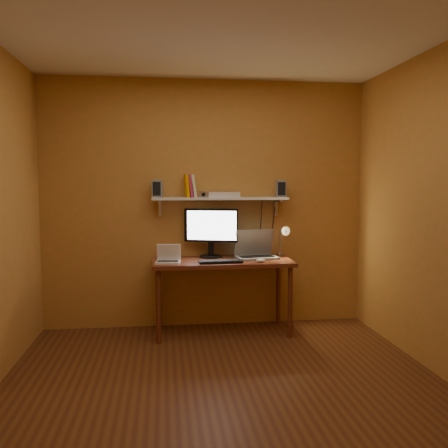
{
  "coord_description": "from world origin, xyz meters",
  "views": [
    {
      "loc": [
        -0.44,
        -3.4,
        1.53
      ],
      "look_at": [
        0.14,
        1.18,
        1.12
      ],
      "focal_mm": 38.0,
      "sensor_mm": 36.0,
      "label": 1
    }
  ],
  "objects": [
    {
      "name": "books",
      "position": [
        -0.17,
        1.49,
        1.49
      ],
      "size": [
        0.13,
        0.16,
        0.24
      ],
      "color": "#EF9900",
      "rests_on": "wall_shelf"
    },
    {
      "name": "desk",
      "position": [
        0.14,
        1.28,
        0.66
      ],
      "size": [
        1.4,
        0.6,
        0.75
      ],
      "color": "#612E17",
      "rests_on": "ground"
    },
    {
      "name": "mouse",
      "position": [
        0.49,
        1.09,
        0.77
      ],
      "size": [
        0.1,
        0.07,
        0.03
      ],
      "primitive_type": "ellipsoid",
      "rotation": [
        0.0,
        0.0,
        -0.08
      ],
      "color": "white",
      "rests_on": "desk"
    },
    {
      "name": "netbook",
      "position": [
        -0.4,
        1.18,
        0.8
      ],
      "size": [
        0.25,
        0.2,
        0.18
      ],
      "rotation": [
        0.0,
        0.0,
        -0.15
      ],
      "color": "white",
      "rests_on": "desk"
    },
    {
      "name": "router",
      "position": [
        0.17,
        1.47,
        1.4
      ],
      "size": [
        0.33,
        0.22,
        0.05
      ],
      "primitive_type": "cube",
      "rotation": [
        0.0,
        0.0,
        -0.03
      ],
      "color": "white",
      "rests_on": "wall_shelf"
    },
    {
      "name": "keyboard",
      "position": [
        0.1,
        1.11,
        0.76
      ],
      "size": [
        0.43,
        0.16,
        0.02
      ],
      "primitive_type": "cube",
      "rotation": [
        0.0,
        0.0,
        0.06
      ],
      "color": "black",
      "rests_on": "desk"
    },
    {
      "name": "speaker_right",
      "position": [
        0.78,
        1.46,
        1.46
      ],
      "size": [
        0.1,
        0.1,
        0.18
      ],
      "primitive_type": "cube",
      "rotation": [
        0.0,
        0.0,
        -0.08
      ],
      "color": "gray",
      "rests_on": "wall_shelf"
    },
    {
      "name": "laptop",
      "position": [
        0.49,
        1.38,
        0.83
      ],
      "size": [
        0.45,
        0.35,
        0.29
      ],
      "rotation": [
        0.0,
        0.0,
        0.14
      ],
      "color": "gray",
      "rests_on": "desk"
    },
    {
      "name": "monitor",
      "position": [
        0.04,
        1.46,
        1.03
      ],
      "size": [
        0.55,
        0.3,
        0.51
      ],
      "rotation": [
        0.0,
        0.0,
        -0.3
      ],
      "color": "black",
      "rests_on": "desk"
    },
    {
      "name": "shelf_camera",
      "position": [
        -0.04,
        1.41,
        1.41
      ],
      "size": [
        0.11,
        0.05,
        0.06
      ],
      "color": "silver",
      "rests_on": "wall_shelf"
    },
    {
      "name": "wall_shelf",
      "position": [
        0.14,
        1.47,
        1.36
      ],
      "size": [
        1.4,
        0.25,
        0.21
      ],
      "color": "white",
      "rests_on": "room"
    },
    {
      "name": "desk_lamp",
      "position": [
        0.8,
        1.41,
        0.96
      ],
      "size": [
        0.09,
        0.23,
        0.38
      ],
      "color": "silver",
      "rests_on": "desk"
    },
    {
      "name": "room",
      "position": [
        0.0,
        0.0,
        1.3
      ],
      "size": [
        3.44,
        3.24,
        2.64
      ],
      "color": "brown",
      "rests_on": "ground"
    },
    {
      "name": "speaker_left",
      "position": [
        -0.5,
        1.48,
        1.46
      ],
      "size": [
        0.12,
        0.12,
        0.18
      ],
      "primitive_type": "cube",
      "rotation": [
        0.0,
        0.0,
        -0.17
      ],
      "color": "gray",
      "rests_on": "wall_shelf"
    }
  ]
}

